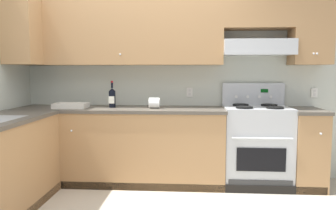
{
  "coord_description": "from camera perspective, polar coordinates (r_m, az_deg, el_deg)",
  "views": [
    {
      "loc": [
        0.54,
        -2.69,
        1.34
      ],
      "look_at": [
        0.31,
        0.7,
        1.0
      ],
      "focal_mm": 35.8,
      "sensor_mm": 36.0,
      "label": 1
    }
  ],
  "objects": [
    {
      "name": "counter_back_run",
      "position": [
        4.07,
        -4.22,
        -6.93
      ],
      "size": [
        3.6,
        0.65,
        0.91
      ],
      "color": "#A87A4C",
      "rests_on": "ground_plane"
    },
    {
      "name": "paper_towel_roll",
      "position": [
        3.94,
        -2.34,
        0.34
      ],
      "size": [
        0.13,
        0.12,
        0.12
      ],
      "color": "white",
      "rests_on": "counter_back_run"
    },
    {
      "name": "stove",
      "position": [
        4.11,
        14.76,
        -6.6
      ],
      "size": [
        0.76,
        0.62,
        1.2
      ],
      "color": "#B7BABC",
      "rests_on": "ground_plane"
    },
    {
      "name": "bowl",
      "position": [
        4.14,
        -16.19,
        -0.22
      ],
      "size": [
        0.39,
        0.25,
        0.06
      ],
      "color": "beige",
      "rests_on": "counter_back_run"
    },
    {
      "name": "wine_bottle",
      "position": [
        4.07,
        -9.48,
        1.33
      ],
      "size": [
        0.08,
        0.08,
        0.32
      ],
      "color": "black",
      "rests_on": "counter_back_run"
    },
    {
      "name": "wall_back",
      "position": [
        4.22,
        1.88,
        7.59
      ],
      "size": [
        4.68,
        0.57,
        2.55
      ],
      "color": "beige",
      "rests_on": "ground_plane"
    }
  ]
}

